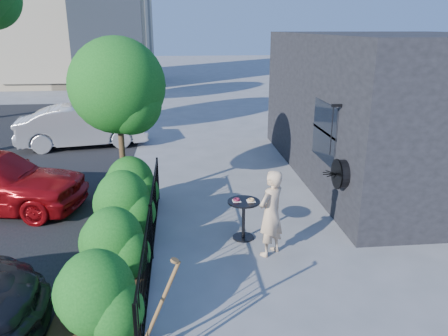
{
  "coord_description": "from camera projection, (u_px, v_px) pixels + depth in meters",
  "views": [
    {
      "loc": [
        -0.89,
        -7.42,
        4.18
      ],
      "look_at": [
        0.04,
        1.69,
        1.2
      ],
      "focal_mm": 35.0,
      "sensor_mm": 36.0,
      "label": 1
    }
  ],
  "objects": [
    {
      "name": "ground",
      "position": [
        231.0,
        254.0,
        8.4
      ],
      "size": [
        120.0,
        120.0,
        0.0
      ],
      "primitive_type": "plane",
      "color": "gray",
      "rests_on": "ground"
    },
    {
      "name": "shop_building",
      "position": [
        402.0,
        106.0,
        12.57
      ],
      "size": [
        6.22,
        9.0,
        4.0
      ],
      "color": "black",
      "rests_on": "ground"
    },
    {
      "name": "fence",
      "position": [
        151.0,
        231.0,
        8.08
      ],
      "size": [
        0.05,
        6.05,
        1.1
      ],
      "color": "black",
      "rests_on": "ground"
    },
    {
      "name": "planting_bed",
      "position": [
        115.0,
        258.0,
        8.18
      ],
      "size": [
        1.3,
        6.0,
        0.08
      ],
      "primitive_type": "cube",
      "color": "#382616",
      "rests_on": "ground"
    },
    {
      "name": "shrubs",
      "position": [
        118.0,
        224.0,
        8.08
      ],
      "size": [
        1.1,
        5.6,
        1.24
      ],
      "color": "#135416",
      "rests_on": "ground"
    },
    {
      "name": "patio_tree",
      "position": [
        120.0,
        92.0,
        9.94
      ],
      "size": [
        2.2,
        2.2,
        3.94
      ],
      "color": "#3F2B19",
      "rests_on": "ground"
    },
    {
      "name": "cafe_table",
      "position": [
        244.0,
        213.0,
        8.87
      ],
      "size": [
        0.66,
        0.66,
        0.88
      ],
      "rotation": [
        0.0,
        0.0,
        0.05
      ],
      "color": "black",
      "rests_on": "ground"
    },
    {
      "name": "woman",
      "position": [
        271.0,
        213.0,
        8.17
      ],
      "size": [
        0.73,
        0.71,
        1.69
      ],
      "primitive_type": "imported",
      "rotation": [
        0.0,
        0.0,
        3.85
      ],
      "color": "#D3AF89",
      "rests_on": "ground"
    },
    {
      "name": "shovel",
      "position": [
        158.0,
        314.0,
        5.62
      ],
      "size": [
        0.56,
        0.19,
        1.48
      ],
      "color": "brown",
      "rests_on": "ground"
    },
    {
      "name": "car_silver",
      "position": [
        83.0,
        126.0,
        15.76
      ],
      "size": [
        4.73,
        2.32,
        1.49
      ],
      "primitive_type": "imported",
      "rotation": [
        0.0,
        0.0,
        1.74
      ],
      "color": "#A5A5A9",
      "rests_on": "ground"
    }
  ]
}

